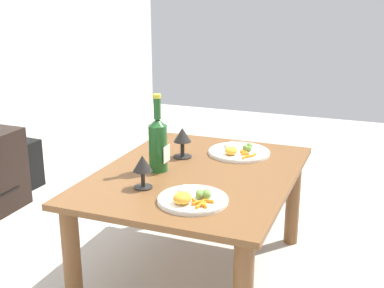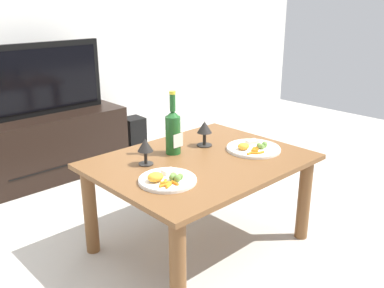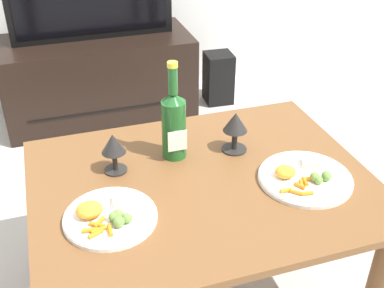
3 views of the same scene
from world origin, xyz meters
TOP-DOWN VIEW (x-y plane):
  - dining_table at (0.00, 0.00)m, footprint 1.05×0.81m
  - tv_stand at (-0.13, 1.46)m, footprint 1.06×0.48m
  - floor_speaker at (0.59, 1.42)m, footprint 0.17×0.17m
  - wine_bottle at (-0.04, 0.16)m, footprint 0.08×0.08m
  - goblet_left at (-0.25, 0.13)m, footprint 0.08×0.08m
  - goblet_right at (0.16, 0.13)m, footprint 0.09×0.09m
  - dinner_plate_left at (-0.31, -0.10)m, footprint 0.26×0.26m
  - dinner_plate_right at (0.30, -0.10)m, footprint 0.29×0.29m

SIDE VIEW (x-z plane):
  - floor_speaker at x=0.59m, z-range 0.00..0.31m
  - tv_stand at x=-0.13m, z-range 0.00..0.47m
  - dining_table at x=0.00m, z-range 0.16..0.65m
  - dinner_plate_right at x=0.30m, z-range 0.48..0.53m
  - dinner_plate_left at x=-0.31m, z-range 0.48..0.53m
  - goblet_left at x=-0.25m, z-range 0.52..0.65m
  - goblet_right at x=0.16m, z-range 0.52..0.66m
  - wine_bottle at x=-0.04m, z-range 0.46..0.79m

